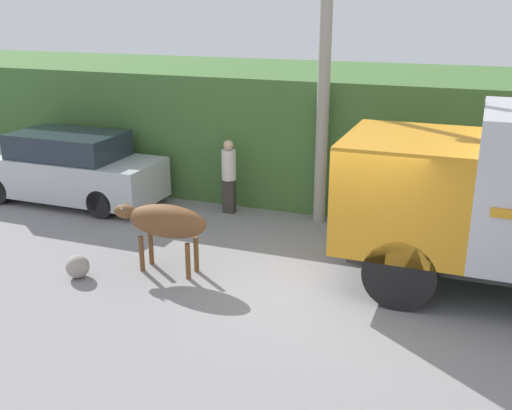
{
  "coord_description": "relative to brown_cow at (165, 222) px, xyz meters",
  "views": [
    {
      "loc": [
        1.9,
        -8.97,
        4.62
      ],
      "look_at": [
        -1.67,
        0.34,
        1.25
      ],
      "focal_mm": 42.0,
      "sensor_mm": 36.0,
      "label": 1
    }
  ],
  "objects": [
    {
      "name": "ground_plane",
      "position": [
        3.17,
        0.26,
        -0.94
      ],
      "size": [
        60.0,
        60.0,
        0.0
      ],
      "primitive_type": "plane",
      "color": "gray"
    },
    {
      "name": "roadside_rock",
      "position": [
        -1.34,
        -0.82,
        -0.74
      ],
      "size": [
        0.42,
        0.42,
        0.42
      ],
      "color": "gray",
      "rests_on": "ground_plane"
    },
    {
      "name": "utility_pole",
      "position": [
        1.88,
        3.55,
        2.26
      ],
      "size": [
        0.9,
        0.26,
        6.21
      ],
      "color": "#9E998E",
      "rests_on": "ground_plane"
    },
    {
      "name": "pedestrian_on_hill",
      "position": [
        -0.22,
        3.35,
        0.0
      ],
      "size": [
        0.33,
        0.33,
        1.71
      ],
      "rotation": [
        0.0,
        0.0,
        3.12
      ],
      "color": "#38332D",
      "rests_on": "ground_plane"
    },
    {
      "name": "hillside_embankment",
      "position": [
        3.17,
        6.35,
        0.57
      ],
      "size": [
        32.0,
        5.01,
        3.02
      ],
      "color": "#426B33",
      "rests_on": "ground_plane"
    },
    {
      "name": "brown_cow",
      "position": [
        0.0,
        0.0,
        0.0
      ],
      "size": [
        1.84,
        0.59,
        1.26
      ],
      "rotation": [
        0.0,
        0.0,
        -0.15
      ],
      "color": "brown",
      "rests_on": "ground_plane"
    },
    {
      "name": "building_backdrop",
      "position": [
        0.39,
        5.29,
        0.54
      ],
      "size": [
        4.94,
        2.7,
        2.95
      ],
      "color": "#8CC69E",
      "rests_on": "ground_plane"
    },
    {
      "name": "parked_suv",
      "position": [
        -4.22,
        2.72,
        -0.12
      ],
      "size": [
        4.73,
        1.73,
        1.71
      ],
      "rotation": [
        0.0,
        0.0,
        0.08
      ],
      "color": "silver",
      "rests_on": "ground_plane"
    }
  ]
}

